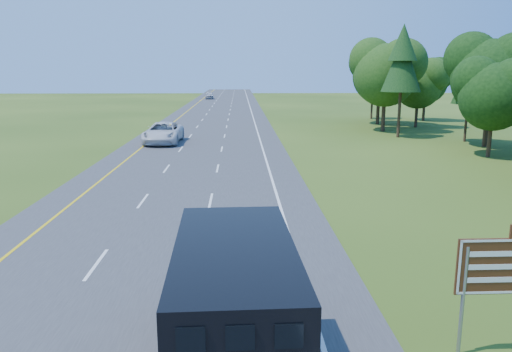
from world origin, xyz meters
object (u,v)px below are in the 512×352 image
(white_suv, at_px, (163,133))
(exit_sign, at_px, (498,271))
(far_car, at_px, (209,95))
(horse_truck, at_px, (234,304))

(white_suv, distance_m, exit_sign, 39.57)
(exit_sign, bearing_deg, far_car, 96.08)
(exit_sign, bearing_deg, horse_truck, -172.72)
(horse_truck, bearing_deg, exit_sign, 5.99)
(horse_truck, xyz_separation_m, far_car, (-7.15, 113.81, -0.99))
(white_suv, bearing_deg, far_car, 90.91)
(horse_truck, height_order, exit_sign, horse_truck)
(far_car, distance_m, exit_sign, 113.72)
(white_suv, height_order, exit_sign, exit_sign)
(white_suv, relative_size, exit_sign, 2.11)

